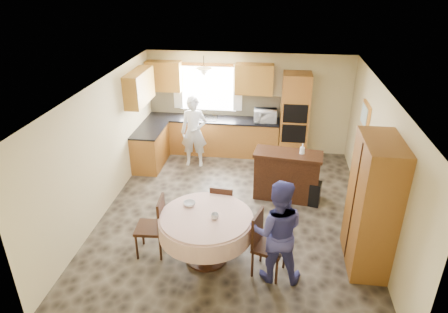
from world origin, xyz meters
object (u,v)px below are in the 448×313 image
Objects in this scene: dining_table at (206,225)px; person_dining at (277,231)px; chair_back at (223,206)px; oven_tower at (294,117)px; person_sink at (194,132)px; chair_left at (155,224)px; sideboard at (287,177)px; cupboard at (372,205)px; chair_right at (264,241)px.

person_dining is at bearing -12.51° from dining_table.
dining_table is 0.81m from chair_back.
oven_tower reaches higher than person_dining.
person_sink is at bearing -62.03° from person_dining.
chair_left reaches higher than dining_table.
chair_left is (-2.15, -2.06, 0.10)m from sideboard.
chair_right is (-1.60, -0.44, -0.49)m from cupboard.
person_dining reaches higher than sideboard.
cupboard is (1.07, -3.80, 0.01)m from oven_tower.
chair_left is 1.09× the size of chair_back.
dining_table is (-2.52, -0.29, -0.41)m from cupboard.
sideboard is at bearing -95.17° from person_dining.
dining_table is at bearing -78.73° from person_sink.
chair_left is at bearing -129.33° from sideboard.
cupboard reaches higher than person_dining.
sideboard is 2.51m from person_sink.
cupboard is (1.23, -1.83, 0.59)m from sideboard.
chair_left is at bearing 100.29° from chair_right.
chair_left is at bearing -119.85° from oven_tower.
person_dining reaches higher than chair_back.
oven_tower reaches higher than chair_back.
oven_tower is at bearing 146.43° from chair_left.
chair_right is at bearing 79.39° from chair_left.
cupboard is at bearing -49.16° from sideboard.
cupboard reaches higher than oven_tower.
sideboard is 2.49m from dining_table.
person_sink is (-0.01, 3.29, 0.27)m from chair_left.
chair_right reaches higher than chair_back.
person_dining reaches higher than dining_table.
dining_table is at bearing -114.43° from sideboard.
chair_right is (1.78, -0.22, 0.00)m from chair_left.
chair_back is at bearing 56.64° from chair_right.
oven_tower is 1.27× the size of person_dining.
cupboard reaches higher than chair_left.
chair_right is 0.33m from person_dining.
chair_right reaches higher than sideboard.
oven_tower is 0.99× the size of cupboard.
person_sink is (-2.15, 1.24, 0.37)m from sideboard.
person_sink is at bearing 157.05° from sideboard.
cupboard is at bearing -74.27° from oven_tower.
oven_tower is at bearing 10.05° from chair_right.
cupboard is 1.73m from chair_right.
dining_table is at bearing 81.95° from chair_left.
chair_right is (0.77, -0.93, 0.05)m from chair_back.
oven_tower is 1.43× the size of dining_table.
cupboard is 2.57m from dining_table.
dining_table is at bearing 97.95° from chair_right.
person_sink is (-1.02, 2.58, 0.31)m from chair_back.
sideboard is at bearing 123.97° from cupboard.
oven_tower is at bearing 70.42° from dining_table.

